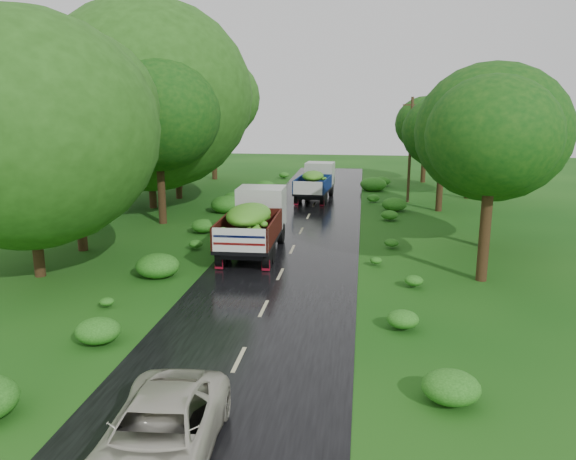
% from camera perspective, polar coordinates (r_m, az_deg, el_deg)
% --- Properties ---
extents(ground, '(120.00, 120.00, 0.00)m').
position_cam_1_polar(ground, '(16.39, -5.01, -13.02)').
color(ground, '#10430E').
rests_on(ground, ground).
extents(road, '(6.50, 80.00, 0.02)m').
position_cam_1_polar(road, '(20.90, -2.01, -7.00)').
color(road, black).
rests_on(road, ground).
extents(road_lines, '(0.12, 69.60, 0.00)m').
position_cam_1_polar(road_lines, '(21.82, -1.57, -6.07)').
color(road_lines, '#BFB78C').
rests_on(road_lines, road).
extents(truck_near, '(2.50, 6.80, 2.84)m').
position_cam_1_polar(truck_near, '(26.80, -3.41, 1.09)').
color(truck_near, black).
rests_on(truck_near, ground).
extents(truck_far, '(2.60, 6.14, 2.52)m').
position_cam_1_polar(truck_far, '(41.08, 2.85, 5.08)').
color(truck_far, black).
rests_on(truck_far, ground).
extents(car, '(2.52, 4.92, 1.33)m').
position_cam_1_polar(car, '(12.21, -12.94, -19.58)').
color(car, beige).
rests_on(car, road).
extents(utility_pole, '(1.29, 0.20, 7.35)m').
position_cam_1_polar(utility_pole, '(40.58, 12.30, 8.05)').
color(utility_pole, '#382616').
rests_on(utility_pole, ground).
extents(trees_left, '(7.46, 33.41, 9.76)m').
position_cam_1_polar(trees_left, '(37.56, -13.97, 12.14)').
color(trees_left, black).
rests_on(trees_left, ground).
extents(trees_right, '(6.15, 30.96, 7.38)m').
position_cam_1_polar(trees_right, '(36.12, 17.28, 9.79)').
color(trees_right, black).
rests_on(trees_right, ground).
extents(shrubs, '(11.90, 44.00, 0.70)m').
position_cam_1_polar(shrubs, '(29.34, 0.92, -0.34)').
color(shrubs, '#1C5A15').
rests_on(shrubs, ground).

